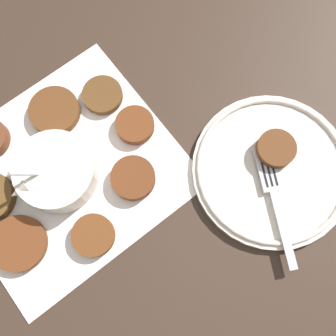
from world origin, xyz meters
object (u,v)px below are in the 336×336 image
Objects in this scene: serving_plate at (272,170)px; fork at (274,192)px; fritter_on_plate at (276,149)px; sauce_bowl at (56,173)px.

serving_plate is 1.37× the size of fork.
sauce_bowl is at bearing -28.13° from fritter_on_plate.
serving_plate is 0.04m from fork.
sauce_bowl reaches higher than fritter_on_plate.
sauce_bowl is 0.32m from fritter_on_plate.
serving_plate is (-0.27, 0.17, -0.02)m from sauce_bowl.
sauce_bowl is at bearing -39.46° from fork.
fork is (0.04, 0.05, -0.01)m from fritter_on_plate.
sauce_bowl is 0.72× the size of fork.
fritter_on_plate is at bearing 151.87° from sauce_bowl.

